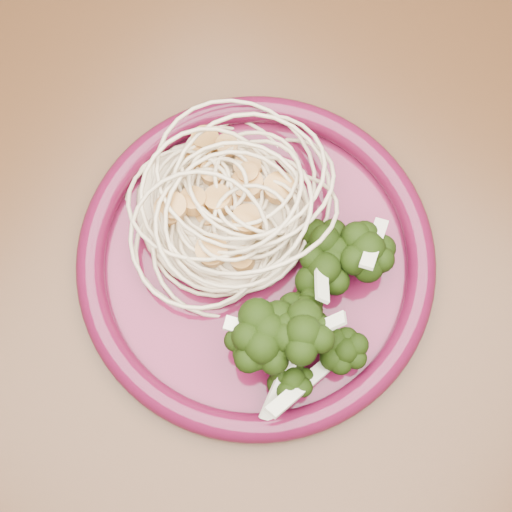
% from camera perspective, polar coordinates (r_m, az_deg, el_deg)
% --- Properties ---
extents(dining_table, '(1.20, 0.80, 0.75)m').
position_cam_1_polar(dining_table, '(0.71, -9.47, -0.45)').
color(dining_table, '#472814').
rests_on(dining_table, ground).
extents(dinner_plate, '(0.37, 0.37, 0.02)m').
position_cam_1_polar(dinner_plate, '(0.58, 0.00, -0.25)').
color(dinner_plate, '#520E26').
rests_on(dinner_plate, dining_table).
extents(spaghetti_pile, '(0.18, 0.17, 0.03)m').
position_cam_1_polar(spaghetti_pile, '(0.58, -2.85, 3.71)').
color(spaghetti_pile, beige).
rests_on(spaghetti_pile, dinner_plate).
extents(scallop_cluster, '(0.16, 0.16, 0.04)m').
position_cam_1_polar(scallop_cluster, '(0.55, -3.04, 5.11)').
color(scallop_cluster, '#C08942').
rests_on(scallop_cluster, spaghetti_pile).
extents(broccoli_pile, '(0.13, 0.17, 0.05)m').
position_cam_1_polar(broccoli_pile, '(0.55, 3.69, -4.32)').
color(broccoli_pile, black).
rests_on(broccoli_pile, dinner_plate).
extents(onion_garnish, '(0.09, 0.11, 0.06)m').
position_cam_1_polar(onion_garnish, '(0.52, 3.91, -3.58)').
color(onion_garnish, beige).
rests_on(onion_garnish, broccoli_pile).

